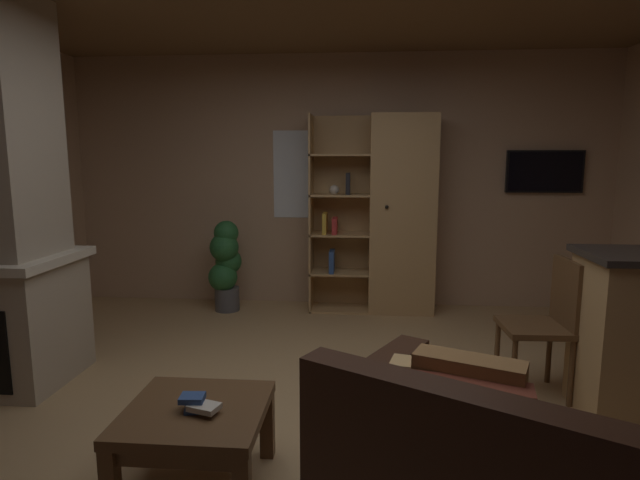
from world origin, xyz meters
TOP-DOWN VIEW (x-y plane):
  - floor at (0.00, 0.00)m, footprint 5.64×5.29m
  - wall_back at (0.00, 2.68)m, footprint 5.76×0.06m
  - window_pane_back at (-0.40, 2.64)m, footprint 0.58×0.01m
  - bookshelf_cabinet at (0.58, 2.40)m, footprint 1.26×0.41m
  - coffee_table at (-0.51, -0.62)m, footprint 0.66×0.65m
  - table_book_0 at (-0.49, -0.65)m, footprint 0.12×0.11m
  - table_book_1 at (-0.44, -0.68)m, footprint 0.16×0.13m
  - table_book_2 at (-0.51, -0.65)m, footprint 0.12×0.10m
  - dining_chair at (1.49, 0.55)m, footprint 0.44×0.44m
  - potted_floor_plant at (-1.13, 2.25)m, footprint 0.33×0.35m
  - wall_mounted_tv at (2.10, 2.61)m, footprint 0.76×0.06m

SIDE VIEW (x-z plane):
  - floor at x=0.00m, z-range -0.02..0.00m
  - coffee_table at x=-0.51m, z-range 0.12..0.52m
  - table_book_0 at x=-0.49m, z-range 0.40..0.43m
  - table_book_1 at x=-0.44m, z-range 0.43..0.45m
  - table_book_2 at x=-0.51m, z-range 0.45..0.48m
  - potted_floor_plant at x=-1.13m, z-range 0.03..0.97m
  - dining_chair at x=1.49m, z-range 0.07..0.99m
  - bookshelf_cabinet at x=0.58m, z-range -0.01..1.99m
  - wall_back at x=0.00m, z-range 0.00..2.63m
  - window_pane_back at x=-0.40m, z-range 0.93..1.85m
  - wall_mounted_tv at x=2.10m, z-range 1.22..1.64m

